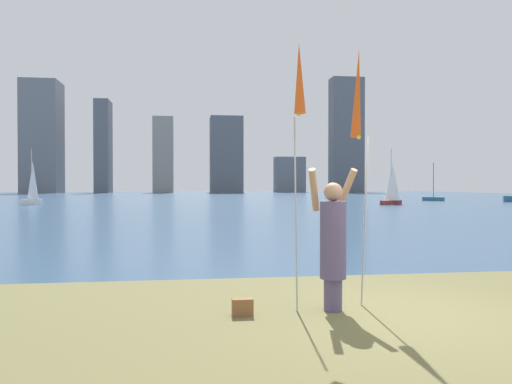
{
  "coord_description": "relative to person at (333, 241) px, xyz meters",
  "views": [
    {
      "loc": [
        -3.04,
        -6.44,
        1.8
      ],
      "look_at": [
        -0.63,
        11.09,
        1.53
      ],
      "focal_mm": 34.81,
      "sensor_mm": 36.0,
      "label": 1
    }
  ],
  "objects": [
    {
      "name": "ground",
      "position": [
        0.99,
        50.56,
        -1.06
      ],
      "size": [
        120.0,
        138.0,
        0.12
      ],
      "color": "brown"
    },
    {
      "name": "person",
      "position": [
        0.0,
        0.0,
        0.0
      ],
      "size": [
        0.75,
        0.55,
        2.04
      ],
      "rotation": [
        0.0,
        0.0,
        0.07
      ],
      "color": "#594C72",
      "rests_on": "ground"
    },
    {
      "name": "kite_flag_left",
      "position": [
        -0.52,
        -0.09,
        2.16
      ],
      "size": [
        0.16,
        0.45,
        3.78
      ],
      "color": "#B2B2B7",
      "rests_on": "ground"
    },
    {
      "name": "kite_flag_right",
      "position": [
        0.52,
        0.44,
        2.1
      ],
      "size": [
        0.16,
        0.63,
        3.85
      ],
      "color": "#B2B2B7",
      "rests_on": "ground"
    },
    {
      "name": "bag",
      "position": [
        -1.31,
        -0.1,
        -0.88
      ],
      "size": [
        0.29,
        0.14,
        0.23
      ],
      "color": "brown",
      "rests_on": "ground"
    },
    {
      "name": "sailboat_0",
      "position": [
        24.75,
        44.53,
        -0.75
      ],
      "size": [
        2.08,
        2.12,
        4.19
      ],
      "color": "#2D6084",
      "rests_on": "ground"
    },
    {
      "name": "sailboat_3",
      "position": [
        -15.73,
        39.55,
        0.8
      ],
      "size": [
        1.48,
        1.98,
        4.95
      ],
      "color": "white",
      "rests_on": "ground"
    },
    {
      "name": "sailboat_6",
      "position": [
        16.08,
        35.45,
        0.91
      ],
      "size": [
        2.55,
        2.21,
        5.02
      ],
      "color": "maroon",
      "rests_on": "ground"
    },
    {
      "name": "skyline_tower_0",
      "position": [
        -32.64,
        103.61,
        10.81
      ],
      "size": [
        7.43,
        7.69,
        23.61
      ],
      "color": "slate",
      "rests_on": "ground"
    },
    {
      "name": "skyline_tower_1",
      "position": [
        -20.1,
        103.61,
        8.91
      ],
      "size": [
        3.01,
        6.43,
        19.83
      ],
      "color": "#565B66",
      "rests_on": "ground"
    },
    {
      "name": "skyline_tower_2",
      "position": [
        -7.45,
        104.9,
        7.35
      ],
      "size": [
        4.42,
        4.3,
        16.69
      ],
      "color": "gray",
      "rests_on": "ground"
    },
    {
      "name": "skyline_tower_3",
      "position": [
        6.36,
        102.49,
        7.31
      ],
      "size": [
        7.04,
        6.07,
        16.62
      ],
      "color": "#565B66",
      "rests_on": "ground"
    },
    {
      "name": "skyline_tower_4",
      "position": [
        21.33,
        105.92,
        3.05
      ],
      "size": [
        6.87,
        4.13,
        8.11
      ],
      "color": "slate",
      "rests_on": "ground"
    },
    {
      "name": "skyline_tower_5",
      "position": [
        34.78,
        105.43,
        12.31
      ],
      "size": [
        7.49,
        4.23,
        26.62
      ],
      "color": "#565B66",
      "rests_on": "ground"
    }
  ]
}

